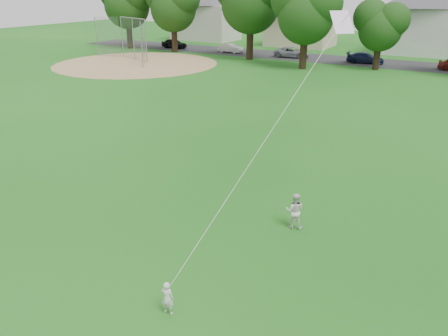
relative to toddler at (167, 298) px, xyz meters
The scene contains 10 objects.
ground 2.86m from the toddler, 116.19° to the left, with size 160.00×160.00×0.00m, color #145212.
street 44.55m from the toddler, 91.60° to the left, with size 90.00×7.00×0.01m, color #2D2D30.
dirt_infield 40.92m from the toddler, 131.75° to the left, with size 18.00×18.00×0.02m, color #9E7F51.
toddler is the anchor object (origin of this frame).
older_boy 5.92m from the toddler, 78.38° to the left, with size 0.65×0.51×1.34m, color silver.
kite 5.12m from the toddler, 77.65° to the left, with size 1.34×4.34×9.97m.
baseball_backstop 43.67m from the toddler, 132.46° to the left, with size 9.98×4.68×4.64m.
tree_row 39.73m from the toddler, 88.81° to the left, with size 82.72×9.84×11.06m.
parked_cars 43.62m from the toddler, 93.69° to the left, with size 55.09×2.48×1.28m.
house_row 54.75m from the toddler, 92.07° to the left, with size 76.94×13.89×10.12m.
Camera 1 is at (7.07, -9.66, 7.91)m, focal length 35.00 mm.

